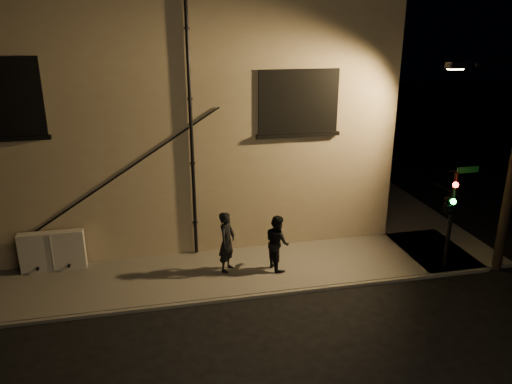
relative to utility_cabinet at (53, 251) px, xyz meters
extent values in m
plane|color=black|center=(6.20, -2.70, -0.75)|extent=(90.00, 90.00, 0.00)
cube|color=#57544E|center=(3.20, -1.20, -0.69)|extent=(20.00, 3.00, 0.12)
cube|color=#57544E|center=(12.70, 5.30, -0.69)|extent=(3.00, 16.00, 0.12)
cube|color=tan|center=(3.20, 6.30, 3.50)|extent=(16.00, 12.00, 8.50)
cube|color=black|center=(-0.80, 0.28, 4.65)|extent=(2.20, 0.10, 2.20)
cube|color=black|center=(-0.80, 0.29, 4.65)|extent=(1.98, 0.05, 1.98)
cube|color=black|center=(7.80, 0.28, 4.25)|extent=(2.60, 0.10, 2.00)
cube|color=#A5B28C|center=(7.80, 0.29, 4.25)|extent=(2.38, 0.05, 1.78)
cylinder|color=black|center=(4.40, 0.22, 3.56)|extent=(0.11, 0.11, 8.30)
cylinder|color=black|center=(2.20, 0.25, 2.25)|extent=(5.96, 0.04, 3.75)
cylinder|color=black|center=(2.32, 0.25, 2.31)|extent=(5.96, 0.04, 3.75)
cube|color=#B2B0AA|center=(0.00, 0.00, 0.00)|extent=(1.90, 0.32, 1.25)
imported|color=black|center=(5.21, -1.16, 0.32)|extent=(0.76, 0.83, 1.90)
imported|color=black|center=(6.74, -1.35, 0.25)|extent=(0.82, 0.97, 1.74)
cylinder|color=black|center=(11.88, -2.40, 0.92)|extent=(0.12, 0.12, 3.09)
imported|color=black|center=(11.66, -2.52, 1.58)|extent=(0.47, 1.88, 0.75)
sphere|color=#FF140C|center=(11.68, -2.70, 2.19)|extent=(0.17, 0.17, 0.17)
sphere|color=#14FF3F|center=(11.68, -2.70, 1.67)|extent=(0.17, 0.17, 0.17)
cube|color=#0C4C1E|center=(12.23, -2.40, 2.52)|extent=(0.70, 0.03, 0.18)
cylinder|color=black|center=(12.73, -2.13, 5.54)|extent=(1.72, 0.94, 0.10)
cube|color=black|center=(11.93, -1.58, 5.44)|extent=(0.55, 0.28, 0.18)
cube|color=#FFC672|center=(11.93, -1.58, 5.34)|extent=(0.42, 0.20, 0.04)
camera|label=1|loc=(3.14, -14.78, 6.74)|focal=35.00mm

